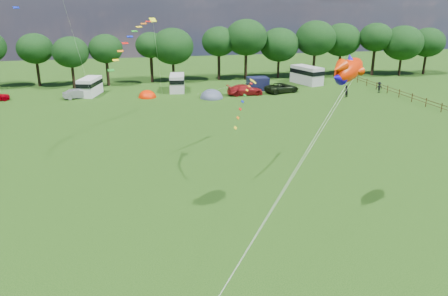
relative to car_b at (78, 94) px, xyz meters
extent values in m
plane|color=black|center=(13.07, -45.24, -0.67)|extent=(180.00, 180.00, 0.00)
cylinder|color=black|center=(-6.96, 11.08, 1.28)|extent=(0.47, 0.47, 3.90)
ellipsoid|color=black|center=(-6.96, 11.08, 5.33)|extent=(5.58, 5.58, 4.74)
cylinder|color=black|center=(-1.29, 8.03, 1.11)|extent=(0.44, 0.44, 3.56)
ellipsoid|color=black|center=(-1.29, 8.03, 4.98)|extent=(5.56, 5.56, 4.73)
cylinder|color=black|center=(3.97, 8.99, 1.31)|extent=(0.47, 0.47, 3.95)
ellipsoid|color=black|center=(3.97, 8.99, 5.28)|extent=(5.33, 5.33, 4.53)
cylinder|color=black|center=(11.15, 10.79, 1.50)|extent=(0.50, 0.50, 4.33)
ellipsoid|color=black|center=(11.15, 10.79, 5.52)|extent=(4.95, 4.95, 4.21)
cylinder|color=black|center=(14.77, 10.33, 0.99)|extent=(0.43, 0.43, 3.31)
ellipsoid|color=black|center=(14.77, 10.33, 5.28)|extent=(7.03, 7.03, 5.98)
cylinder|color=black|center=(22.72, 10.56, 1.52)|extent=(0.50, 0.50, 4.36)
ellipsoid|color=black|center=(22.72, 10.56, 5.89)|extent=(5.84, 5.84, 4.97)
cylinder|color=black|center=(27.32, 9.68, 1.61)|extent=(0.51, 0.51, 4.55)
ellipsoid|color=black|center=(27.32, 9.68, 6.56)|extent=(7.15, 7.15, 6.08)
cylinder|color=black|center=(33.55, 10.39, 0.94)|extent=(0.42, 0.42, 3.21)
ellipsoid|color=black|center=(33.55, 10.39, 5.13)|extent=(6.90, 6.90, 5.86)
cylinder|color=black|center=(40.05, 9.72, 1.42)|extent=(0.48, 0.48, 4.17)
ellipsoid|color=black|center=(40.05, 9.72, 6.19)|extent=(7.16, 7.16, 6.09)
cylinder|color=black|center=(46.04, 11.65, 1.16)|extent=(0.45, 0.45, 3.66)
ellipsoid|color=black|center=(46.04, 11.65, 5.64)|extent=(7.05, 7.05, 5.99)
cylinder|color=black|center=(51.48, 9.13, 1.66)|extent=(0.52, 0.52, 4.65)
ellipsoid|color=black|center=(51.48, 9.13, 6.21)|extent=(5.96, 5.96, 5.06)
cylinder|color=black|center=(56.22, 7.80, 0.93)|extent=(0.42, 0.42, 3.19)
ellipsoid|color=black|center=(56.22, 7.80, 5.23)|extent=(7.23, 7.23, 6.14)
cylinder|color=black|center=(61.62, 8.20, 1.10)|extent=(0.44, 0.44, 3.52)
ellipsoid|color=black|center=(61.62, 8.20, 5.19)|extent=(6.22, 6.22, 5.28)
cylinder|color=#472D19|center=(45.07, -18.24, -0.07)|extent=(0.12, 0.12, 1.20)
cylinder|color=#472D19|center=(45.07, -15.24, -0.07)|extent=(0.12, 0.12, 1.20)
cylinder|color=#472D19|center=(45.07, -16.74, 0.28)|extent=(0.08, 3.00, 0.08)
cylinder|color=#472D19|center=(45.07, -16.74, -0.12)|extent=(0.08, 3.00, 0.08)
cylinder|color=#472D19|center=(45.07, -12.24, -0.07)|extent=(0.12, 0.12, 1.20)
cylinder|color=#472D19|center=(45.07, -13.74, 0.28)|extent=(0.08, 3.00, 0.08)
cylinder|color=#472D19|center=(45.07, -13.74, -0.12)|extent=(0.08, 3.00, 0.08)
cylinder|color=#472D19|center=(45.07, -9.24, -0.07)|extent=(0.12, 0.12, 1.20)
cylinder|color=#472D19|center=(45.07, -10.74, 0.28)|extent=(0.08, 3.00, 0.08)
cylinder|color=#472D19|center=(45.07, -10.74, -0.12)|extent=(0.08, 3.00, 0.08)
cylinder|color=#472D19|center=(45.07, -6.24, -0.07)|extent=(0.12, 0.12, 1.20)
cylinder|color=#472D19|center=(45.07, -7.74, 0.28)|extent=(0.08, 3.00, 0.08)
cylinder|color=#472D19|center=(45.07, -7.74, -0.12)|extent=(0.08, 3.00, 0.08)
cylinder|color=#472D19|center=(45.07, -3.24, -0.07)|extent=(0.12, 0.12, 1.20)
cylinder|color=#472D19|center=(45.07, -4.74, 0.28)|extent=(0.08, 3.00, 0.08)
cylinder|color=#472D19|center=(45.07, -4.74, -0.12)|extent=(0.08, 3.00, 0.08)
cylinder|color=#472D19|center=(45.07, -0.24, -0.07)|extent=(0.12, 0.12, 1.20)
cylinder|color=#472D19|center=(45.07, -1.74, 0.28)|extent=(0.08, 3.00, 0.08)
cylinder|color=#472D19|center=(45.07, -1.74, -0.12)|extent=(0.08, 3.00, 0.08)
cylinder|color=#472D19|center=(45.07, 2.76, -0.07)|extent=(0.12, 0.12, 1.20)
cylinder|color=#472D19|center=(45.07, 1.26, 0.28)|extent=(0.08, 3.00, 0.08)
cylinder|color=#472D19|center=(45.07, 1.26, -0.12)|extent=(0.08, 3.00, 0.08)
cylinder|color=#472D19|center=(45.07, 5.76, -0.07)|extent=(0.12, 0.12, 1.20)
cylinder|color=#472D19|center=(45.07, 4.26, 0.28)|extent=(0.08, 3.00, 0.08)
cylinder|color=#472D19|center=(45.07, 4.26, -0.12)|extent=(0.08, 3.00, 0.08)
imported|color=gray|center=(0.00, 0.00, 0.00)|extent=(4.02, 2.44, 1.33)
imported|color=#A3171A|center=(23.84, -2.87, 0.10)|extent=(5.10, 2.15, 1.53)
imported|color=black|center=(29.75, -2.34, 0.07)|extent=(5.88, 3.79, 1.48)
cube|color=white|center=(1.59, 1.94, 0.60)|extent=(3.45, 5.47, 2.54)
cube|color=black|center=(1.59, 1.94, 1.12)|extent=(3.52, 5.58, 0.60)
cylinder|color=black|center=(1.16, 0.41, -0.31)|extent=(0.76, 0.45, 0.71)
cylinder|color=black|center=(2.02, 3.48, -0.31)|extent=(0.76, 0.45, 0.71)
cube|color=silver|center=(14.44, 2.28, 0.59)|extent=(2.80, 5.26, 2.51)
cube|color=black|center=(14.44, 2.28, 1.10)|extent=(2.86, 5.36, 0.59)
cylinder|color=black|center=(14.22, 0.72, -0.31)|extent=(0.73, 0.35, 0.71)
cylinder|color=black|center=(14.66, 3.84, -0.31)|extent=(0.73, 0.35, 0.71)
cube|color=silver|center=(36.19, 3.65, 0.78)|extent=(4.08, 6.25, 2.89)
cube|color=black|center=(36.19, 3.65, 1.37)|extent=(4.16, 6.37, 0.68)
cylinder|color=black|center=(36.73, 1.91, -0.26)|extent=(0.87, 0.53, 0.81)
cylinder|color=black|center=(35.64, 5.38, -0.26)|extent=(0.87, 0.53, 0.81)
ellipsoid|color=#F92600|center=(9.66, -1.34, -0.65)|extent=(2.46, 2.82, 2.02)
cylinder|color=#F92600|center=(9.66, -1.34, -0.63)|extent=(2.58, 2.58, 0.08)
ellipsoid|color=#4A5469|center=(18.63, -3.81, -0.65)|extent=(3.17, 3.65, 2.48)
cylinder|color=#4A5469|center=(18.63, -3.81, -0.63)|extent=(3.33, 3.33, 0.08)
cube|color=#131734|center=(26.76, 0.47, 0.31)|extent=(3.21, 2.64, 1.96)
ellipsoid|color=red|center=(19.57, -41.11, 8.89)|extent=(3.13, 2.75, 1.77)
ellipsoid|color=yellow|center=(19.57, -41.11, 8.75)|extent=(1.95, 1.71, 0.97)
cone|color=red|center=(18.50, -41.91, 9.17)|extent=(1.33, 1.27, 0.93)
cone|color=#1200C4|center=(18.50, -41.91, 8.62)|extent=(1.33, 1.27, 0.93)
cone|color=#1200C4|center=(19.64, -41.05, 9.46)|extent=(0.99, 1.02, 0.79)
sphere|color=white|center=(20.22, -40.21, 9.06)|extent=(0.29, 0.29, 0.29)
sphere|color=black|center=(20.25, -40.13, 9.06)|extent=(0.15, 0.15, 0.15)
cube|color=#0C1EB2|center=(-2.59, -18.39, 12.02)|extent=(0.57, 0.47, 0.19)
cube|color=#F1FF15|center=(9.52, -25.22, 11.09)|extent=(0.67, 0.62, 0.33)
cube|color=red|center=(9.12, -25.67, 10.98)|extent=(0.54, 0.36, 0.09)
cube|color=orange|center=(8.71, -26.12, 10.84)|extent=(0.54, 0.36, 0.10)
cube|color=yellow|center=(8.31, -26.57, 10.61)|extent=(0.53, 0.36, 0.11)
cube|color=#198C1E|center=(7.90, -27.02, 10.30)|extent=(0.53, 0.35, 0.12)
cube|color=#0C1EB2|center=(7.50, -27.47, 9.91)|extent=(0.53, 0.35, 0.13)
cube|color=red|center=(7.09, -27.92, 9.44)|extent=(0.53, 0.34, 0.14)
cube|color=orange|center=(6.69, -28.37, 8.90)|extent=(0.53, 0.34, 0.14)
cube|color=yellow|center=(6.28, -28.82, 8.27)|extent=(0.53, 0.33, 0.15)
cube|color=#198C1E|center=(5.88, -29.27, 7.56)|extent=(0.52, 0.33, 0.16)
cube|color=yellow|center=(17.00, -30.35, 6.46)|extent=(0.67, 0.72, 0.36)
cube|color=red|center=(16.68, -30.89, 6.39)|extent=(0.39, 0.57, 0.10)
cube|color=orange|center=(16.37, -31.43, 6.28)|extent=(0.38, 0.57, 0.11)
cube|color=yellow|center=(16.05, -31.97, 6.09)|extent=(0.38, 0.57, 0.12)
cube|color=#198C1E|center=(15.74, -32.51, 5.81)|extent=(0.38, 0.57, 0.13)
cube|color=#0C1EB2|center=(15.42, -33.05, 5.46)|extent=(0.37, 0.57, 0.14)
cube|color=red|center=(15.11, -33.59, 5.03)|extent=(0.37, 0.56, 0.15)
cube|color=orange|center=(14.79, -34.13, 4.52)|extent=(0.36, 0.56, 0.15)
cube|color=yellow|center=(14.48, -34.67, 3.93)|extent=(0.36, 0.56, 0.16)
imported|color=black|center=(37.58, -7.43, 0.21)|extent=(1.00, 0.91, 1.76)
imported|color=black|center=(43.98, -5.67, 0.16)|extent=(1.08, 0.53, 1.64)
camera|label=1|loc=(7.11, -64.17, 12.78)|focal=35.00mm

